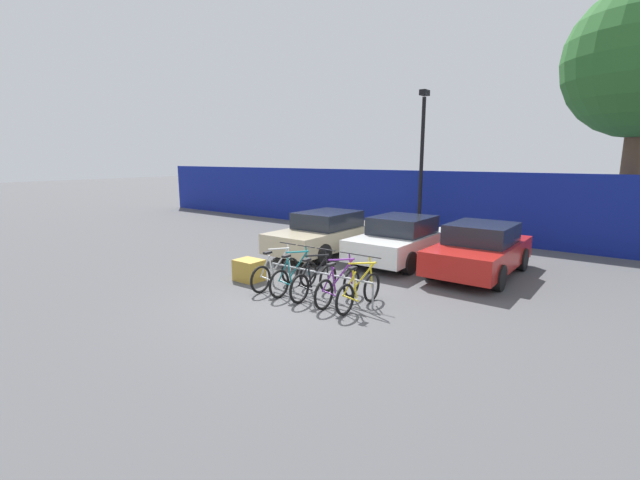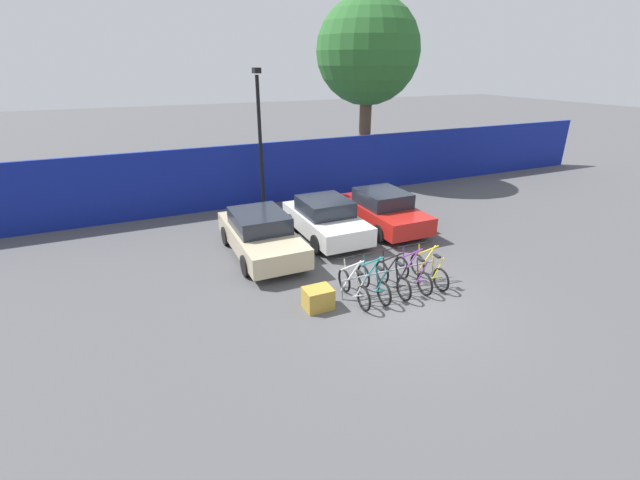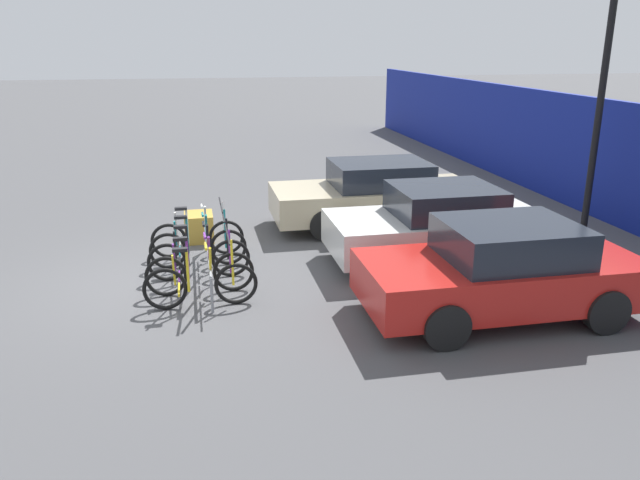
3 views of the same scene
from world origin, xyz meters
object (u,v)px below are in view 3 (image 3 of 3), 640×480
bike_rack (208,252)px  car_red (502,270)px  bicycle_teal (198,246)px  car_white (439,225)px  car_beige (375,194)px  bicycle_white (198,237)px  cargo_crate (199,227)px  lamp_post (604,79)px  bicycle_yellow (201,283)px  bicycle_black (199,257)px  bicycle_purple (200,271)px

bike_rack → car_red: 4.75m
bicycle_teal → car_white: (0.60, 4.26, 0.31)m
car_beige → car_white: (2.50, 0.45, -0.00)m
bike_rack → bicycle_white: bearing=-172.9°
cargo_crate → lamp_post: bearing=82.3°
bike_rack → bicycle_teal: (-0.60, -0.15, -0.10)m
bicycle_yellow → cargo_crate: bearing=176.1°
car_white → cargo_crate: car_white is taller
bicycle_yellow → car_red: size_ratio=0.43×
car_white → car_red: size_ratio=0.97×
bicycle_black → car_white: car_white is taller
bicycle_teal → bicycle_black: 0.60m
bicycle_black → lamp_post: bearing=98.2°
bicycle_teal → bicycle_purple: size_ratio=1.00×
bike_rack → lamp_post: size_ratio=0.53×
bicycle_black → cargo_crate: (-2.19, 0.04, -0.10)m
bicycle_white → lamp_post: lamp_post is taller
bicycle_yellow → car_beige: size_ratio=0.39×
bicycle_white → car_beige: 4.04m
bicycle_yellow → car_beige: 5.32m
bicycle_teal → bicycle_black: size_ratio=1.00×
bike_rack → lamp_post: 8.34m
bicycle_white → bicycle_purple: bearing=1.8°
car_white → bicycle_purple: bearing=-81.1°
car_beige → car_white: same height
bicycle_purple → lamp_post: lamp_post is taller
lamp_post → bicycle_white: bearing=-90.6°
bicycle_white → lamp_post: size_ratio=0.31×
bicycle_teal → car_white: car_white is taller
lamp_post → bicycle_purple: bearing=-77.4°
car_beige → bicycle_white: bearing=-71.1°
bicycle_purple → bicycle_white: bearing=-179.6°
car_red → cargo_crate: size_ratio=5.75×
bicycle_white → car_beige: size_ratio=0.39×
car_white → car_red: 2.36m
bicycle_black → bicycle_purple: (0.67, 0.00, 0.00)m
bicycle_purple → bicycle_yellow: 0.53m
bicycle_yellow → car_red: car_red is taller
lamp_post → bicycle_teal: bearing=-86.3°
car_white → car_beige: bearing=-169.8°
lamp_post → cargo_crate: 8.50m
car_beige → cargo_crate: car_beige is taller
bike_rack → bicycle_yellow: (1.20, -0.15, -0.10)m
car_red → bicycle_yellow: bearing=-105.2°
car_white → bicycle_black: bearing=-90.0°
car_red → lamp_post: (-3.47, 3.70, 2.45)m
bicycle_teal → car_red: car_red is taller
bicycle_white → car_red: size_ratio=0.43×
bicycle_teal → cargo_crate: bicycle_teal is taller
bicycle_white → lamp_post: 8.44m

